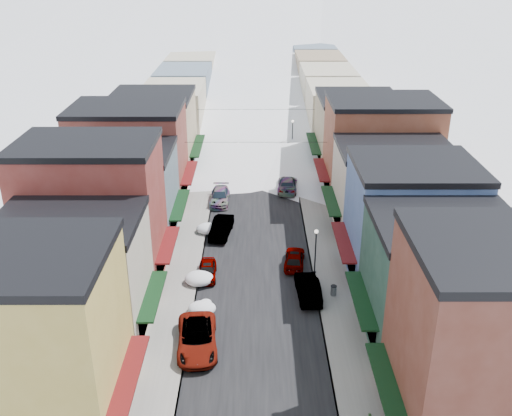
{
  "coord_description": "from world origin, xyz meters",
  "views": [
    {
      "loc": [
        -0.07,
        -23.0,
        26.21
      ],
      "look_at": [
        0.0,
        28.95,
        2.85
      ],
      "focal_mm": 40.0,
      "sensor_mm": 36.0,
      "label": 1
    }
  ],
  "objects_px": {
    "car_silver_sedan": "(207,270)",
    "car_green_sedan": "(308,288)",
    "car_white_suv": "(197,338)",
    "car_dark_hatch": "(221,227)",
    "streetlamp_near": "(316,246)",
    "trash_can": "(334,290)"
  },
  "relations": [
    {
      "from": "car_silver_sedan",
      "to": "car_green_sedan",
      "type": "distance_m",
      "value": 9.15
    },
    {
      "from": "car_green_sedan",
      "to": "streetlamp_near",
      "type": "bearing_deg",
      "value": -107.42
    },
    {
      "from": "car_white_suv",
      "to": "car_silver_sedan",
      "type": "bearing_deg",
      "value": 84.76
    },
    {
      "from": "car_green_sedan",
      "to": "trash_can",
      "type": "distance_m",
      "value": 2.14
    },
    {
      "from": "car_dark_hatch",
      "to": "car_green_sedan",
      "type": "bearing_deg",
      "value": -47.5
    },
    {
      "from": "car_white_suv",
      "to": "trash_can",
      "type": "distance_m",
      "value": 12.65
    },
    {
      "from": "car_white_suv",
      "to": "trash_can",
      "type": "relative_size",
      "value": 6.96
    },
    {
      "from": "car_white_suv",
      "to": "car_green_sedan",
      "type": "xyz_separation_m",
      "value": [
        8.56,
        6.78,
        -0.01
      ]
    },
    {
      "from": "car_dark_hatch",
      "to": "trash_can",
      "type": "bearing_deg",
      "value": -40.88
    },
    {
      "from": "car_dark_hatch",
      "to": "car_white_suv",
      "type": "bearing_deg",
      "value": -84.45
    },
    {
      "from": "car_white_suv",
      "to": "car_dark_hatch",
      "type": "height_order",
      "value": "car_white_suv"
    },
    {
      "from": "car_white_suv",
      "to": "trash_can",
      "type": "bearing_deg",
      "value": 26.86
    },
    {
      "from": "car_green_sedan",
      "to": "car_white_suv",
      "type": "bearing_deg",
      "value": 35.03
    },
    {
      "from": "car_dark_hatch",
      "to": "car_green_sedan",
      "type": "relative_size",
      "value": 1.0
    },
    {
      "from": "car_white_suv",
      "to": "car_silver_sedan",
      "type": "xyz_separation_m",
      "value": [
        -0.04,
        9.91,
        -0.18
      ]
    },
    {
      "from": "car_white_suv",
      "to": "trash_can",
      "type": "xyz_separation_m",
      "value": [
        10.69,
        6.76,
        -0.25
      ]
    },
    {
      "from": "streetlamp_near",
      "to": "car_silver_sedan",
      "type": "bearing_deg",
      "value": -177.24
    },
    {
      "from": "car_silver_sedan",
      "to": "car_dark_hatch",
      "type": "height_order",
      "value": "car_dark_hatch"
    },
    {
      "from": "car_white_suv",
      "to": "streetlamp_near",
      "type": "height_order",
      "value": "streetlamp_near"
    },
    {
      "from": "car_silver_sedan",
      "to": "car_green_sedan",
      "type": "bearing_deg",
      "value": -21.54
    },
    {
      "from": "car_white_suv",
      "to": "car_dark_hatch",
      "type": "relative_size",
      "value": 1.2
    },
    {
      "from": "streetlamp_near",
      "to": "car_white_suv",
      "type": "bearing_deg",
      "value": -132.38
    }
  ]
}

